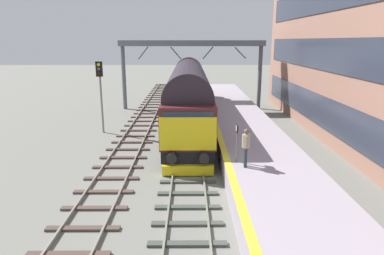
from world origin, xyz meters
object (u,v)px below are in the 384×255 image
(diesel_locomotive, at_px, (188,94))
(signal_post_near, at_px, (101,88))
(platform_number_sign, at_px, (237,137))
(waiting_passenger, at_px, (246,144))

(diesel_locomotive, height_order, signal_post_near, signal_post_near)
(diesel_locomotive, xyz_separation_m, platform_number_sign, (2.13, -9.87, -0.33))
(signal_post_near, distance_m, waiting_passenger, 12.46)
(diesel_locomotive, height_order, platform_number_sign, diesel_locomotive)
(platform_number_sign, bearing_deg, diesel_locomotive, 102.19)
(diesel_locomotive, distance_m, signal_post_near, 6.06)
(signal_post_near, relative_size, platform_number_sign, 2.86)
(platform_number_sign, bearing_deg, signal_post_near, 132.96)
(diesel_locomotive, height_order, waiting_passenger, diesel_locomotive)
(signal_post_near, distance_m, platform_number_sign, 11.82)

